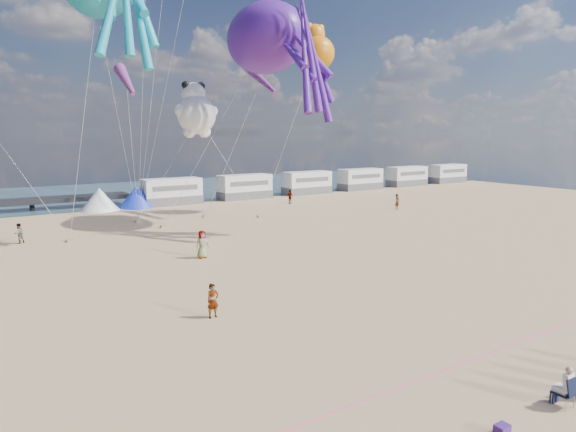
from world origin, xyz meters
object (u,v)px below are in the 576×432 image
object	(u,v)px
beachgoer_1	(19,233)
kite_octopus_purple	(266,38)
windsock_right	(126,81)
motorhome_1	(245,187)
kite_panda	(197,115)
motorhome_2	(307,183)
sandbag_b	(164,226)
motorhome_3	(360,179)
motorhome_4	(407,176)
standing_person	(213,301)
beachgoer_0	(202,244)
beachgoer_5	(397,202)
tent_blue	(137,197)
kite_teddy_orange	(317,53)
motorhome_5	(448,174)
windsock_mid	(262,80)
tent_white	(99,199)
sandbag_c	(260,216)
motorhome_0	(172,192)
sandbag_a	(70,240)
cooler_purple	(502,430)
beachgoer_3	(290,197)
sandbag_e	(139,221)
sandbag_d	(205,216)

from	to	relation	value
beachgoer_1	kite_octopus_purple	size ratio (longest dim) A/B	0.12
beachgoer_1	windsock_right	distance (m)	13.89
motorhome_1	kite_panda	world-z (taller)	kite_panda
motorhome_2	sandbag_b	size ratio (longest dim) A/B	13.20
kite_octopus_purple	motorhome_3	bearing A→B (deg)	18.65
motorhome_4	standing_person	world-z (taller)	motorhome_4
beachgoer_0	kite_octopus_purple	world-z (taller)	kite_octopus_purple
beachgoer_0	beachgoer_1	distance (m)	15.06
motorhome_4	beachgoer_5	distance (m)	25.64
tent_blue	kite_panda	world-z (taller)	kite_panda
kite_octopus_purple	kite_teddy_orange	distance (m)	8.23
motorhome_5	windsock_right	xyz separation A→B (m)	(-57.31, -17.79, 10.34)
motorhome_1	kite_teddy_orange	xyz separation A→B (m)	(0.76, -13.83, 14.36)
motorhome_1	tent_blue	xyz separation A→B (m)	(-13.50, 0.00, -0.30)
beachgoer_1	windsock_mid	world-z (taller)	windsock_mid
tent_white	sandbag_c	xyz separation A→B (m)	(11.86, -13.30, -1.09)
motorhome_0	motorhome_3	world-z (taller)	same
standing_person	sandbag_a	world-z (taller)	standing_person
cooler_purple	tent_blue	bearing A→B (deg)	83.95
sandbag_c	beachgoer_0	bearing A→B (deg)	-133.49
sandbag_a	beachgoer_5	bearing A→B (deg)	-3.10
kite_octopus_purple	motorhome_2	bearing A→B (deg)	31.35
beachgoer_1	beachgoer_5	xyz separation A→B (m)	(35.90, -3.24, 0.07)
tent_blue	standing_person	distance (m)	36.68
beachgoer_3	kite_octopus_purple	world-z (taller)	kite_octopus_purple
beachgoer_5	windsock_right	xyz separation A→B (m)	(-28.59, -0.84, 11.01)
sandbag_e	windsock_right	distance (m)	14.59
motorhome_0	standing_person	size ratio (longest dim) A/B	4.24
kite_teddy_orange	standing_person	bearing A→B (deg)	-158.23
kite_octopus_purple	windsock_mid	bearing A→B (deg)	49.90
motorhome_4	sandbag_e	xyz separation A→B (m)	(-44.89, -9.61, -1.39)
sandbag_e	kite_panda	distance (m)	11.22
beachgoer_1	sandbag_a	xyz separation A→B (m)	(3.25, -1.46, -0.65)
sandbag_c	standing_person	bearing A→B (deg)	-124.74
tent_blue	sandbag_e	distance (m)	10.09
motorhome_3	motorhome_1	bearing A→B (deg)	180.00
kite_teddy_orange	sandbag_b	bearing A→B (deg)	155.13
kite_octopus_purple	beachgoer_5	bearing A→B (deg)	-14.86
motorhome_1	standing_person	xyz separation A→B (m)	(-21.28, -35.84, -0.72)
motorhome_5	kite_octopus_purple	world-z (taller)	kite_octopus_purple
kite_teddy_orange	motorhome_2	bearing A→B (deg)	34.52
sandbag_e	beachgoer_0	bearing A→B (deg)	-92.62
beachgoer_0	beachgoer_1	xyz separation A→B (m)	(-9.50, 11.69, -0.17)
tent_white	motorhome_3	bearing A→B (deg)	0.00
motorhome_4	motorhome_1	bearing A→B (deg)	180.00
beachgoer_1	kite_octopus_purple	xyz separation A→B (m)	(19.70, -3.07, 15.36)
sandbag_d	sandbag_e	xyz separation A→B (m)	(-6.33, 0.75, 0.00)
cooler_purple	sandbag_d	bearing A→B (deg)	77.32
tent_blue	beachgoer_0	world-z (taller)	tent_blue
tent_blue	sandbag_b	distance (m)	13.54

